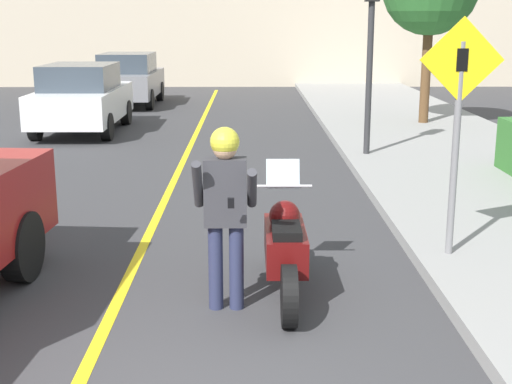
# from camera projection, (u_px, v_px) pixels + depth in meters

# --- Properties ---
(road_center_line) EXTENTS (0.12, 36.00, 0.01)m
(road_center_line) POSITION_uv_depth(u_px,v_px,m) (162.00, 206.00, 10.71)
(road_center_line) COLOR yellow
(road_center_line) RESTS_ON ground
(motorcycle) EXTENTS (0.62, 2.19, 1.28)m
(motorcycle) POSITION_uv_depth(u_px,v_px,m) (285.00, 247.00, 7.22)
(motorcycle) COLOR black
(motorcycle) RESTS_ON ground
(person_biker) EXTENTS (0.59, 0.48, 1.78)m
(person_biker) POSITION_uv_depth(u_px,v_px,m) (225.00, 199.00, 6.68)
(person_biker) COLOR #282D4C
(person_biker) RESTS_ON ground
(crossing_sign) EXTENTS (0.91, 0.08, 2.62)m
(crossing_sign) POSITION_uv_depth(u_px,v_px,m) (458.00, 115.00, 7.72)
(crossing_sign) COLOR slate
(crossing_sign) RESTS_ON sidewalk_curb
(traffic_light) EXTENTS (0.26, 0.30, 3.67)m
(traffic_light) POSITION_uv_depth(u_px,v_px,m) (371.00, 21.00, 13.48)
(traffic_light) COLOR #2D2D30
(traffic_light) RESTS_ON sidewalk_curb
(parked_car_white) EXTENTS (1.88, 4.20, 1.68)m
(parked_car_white) POSITION_uv_depth(u_px,v_px,m) (82.00, 98.00, 17.53)
(parked_car_white) COLOR black
(parked_car_white) RESTS_ON ground
(parked_car_grey) EXTENTS (1.88, 4.20, 1.68)m
(parked_car_grey) POSITION_uv_depth(u_px,v_px,m) (129.00, 79.00, 23.08)
(parked_car_grey) COLOR black
(parked_car_grey) RESTS_ON ground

